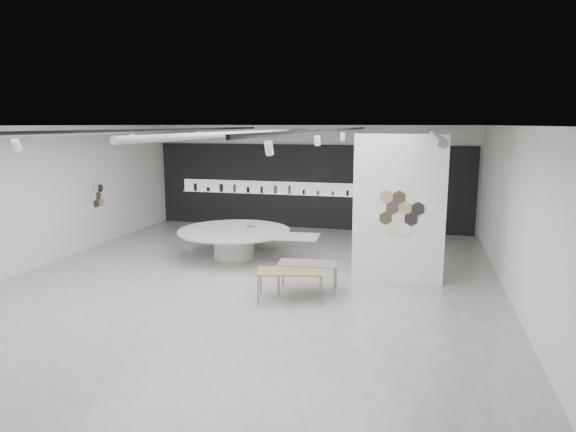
% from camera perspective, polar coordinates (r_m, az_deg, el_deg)
% --- Properties ---
extents(room, '(12.02, 14.02, 3.82)m').
position_cam_1_polar(room, '(12.39, -4.79, 1.96)').
color(room, '#B1ACA7').
rests_on(room, ground).
extents(back_wall_display, '(11.80, 0.27, 3.10)m').
position_cam_1_polar(back_wall_display, '(19.08, 2.14, 3.26)').
color(back_wall_display, black).
rests_on(back_wall_display, ground).
extents(partition_column, '(2.20, 0.38, 3.60)m').
position_cam_1_polar(partition_column, '(12.74, 12.22, 0.75)').
color(partition_column, white).
rests_on(partition_column, ground).
extents(display_island, '(4.30, 3.44, 0.83)m').
position_cam_1_polar(display_island, '(14.95, -5.78, -2.61)').
color(display_island, white).
rests_on(display_island, ground).
extents(sample_table_wood, '(1.54, 1.00, 0.67)m').
position_cam_1_polar(sample_table_wood, '(11.32, 0.23, -6.35)').
color(sample_table_wood, olive).
rests_on(sample_table_wood, ground).
extents(sample_table_stone, '(1.41, 0.81, 0.69)m').
position_cam_1_polar(sample_table_stone, '(11.87, 2.23, -5.48)').
color(sample_table_stone, gray).
rests_on(sample_table_stone, ground).
extents(kitchen_counter, '(1.70, 0.78, 1.30)m').
position_cam_1_polar(kitchen_counter, '(18.43, 11.19, -0.54)').
color(kitchen_counter, white).
rests_on(kitchen_counter, ground).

